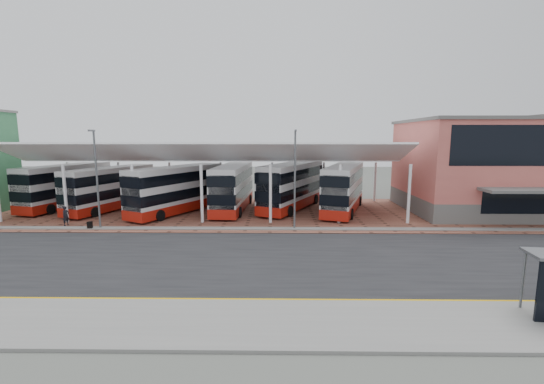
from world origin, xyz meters
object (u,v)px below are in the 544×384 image
object	(u,v)px
bus_0	(67,186)
bus_1	(111,189)
bus_2	(177,190)
bus_3	(233,188)
terminal	(501,166)
pedestrian	(66,216)
bus_4	(292,186)
bus_5	(344,189)

from	to	relation	value
bus_0	bus_1	distance (m)	5.52
bus_2	bus_3	world-z (taller)	same
terminal	bus_3	bearing A→B (deg)	179.60
pedestrian	bus_1	bearing A→B (deg)	12.45
terminal	bus_0	distance (m)	44.95
bus_3	bus_4	xyz separation A→B (m)	(6.11, 0.71, 0.08)
bus_4	bus_5	distance (m)	5.28
bus_3	bus_4	size ratio (longest dim) A/B	0.97
bus_1	bus_4	size ratio (longest dim) A/B	0.93
bus_0	pedestrian	world-z (taller)	bus_0
bus_1	bus_3	world-z (taller)	bus_3
terminal	bus_2	world-z (taller)	terminal
bus_1	bus_5	xyz separation A→B (m)	(23.80, -0.40, 0.13)
bus_1	pedestrian	world-z (taller)	bus_1
terminal	pedestrian	distance (m)	41.05
bus_0	bus_1	bearing A→B (deg)	-0.86
bus_2	bus_5	xyz separation A→B (m)	(16.61, 0.98, 0.02)
terminal	bus_4	world-z (taller)	terminal
bus_1	bus_2	xyz separation A→B (m)	(7.19, -1.37, 0.11)
bus_4	bus_3	bearing A→B (deg)	-148.25
bus_4	pedestrian	bearing A→B (deg)	-133.39
bus_0	bus_5	size ratio (longest dim) A/B	0.98
bus_3	pedestrian	xyz separation A→B (m)	(-13.36, -6.95, -1.45)
bus_2	bus_3	bearing A→B (deg)	43.54
bus_4	pedestrian	distance (m)	20.97
terminal	pedestrian	bearing A→B (deg)	-170.48
bus_1	pedestrian	distance (m)	7.01
bus_1	bus_4	distance (m)	18.69
bus_2	pedestrian	distance (m)	9.78
bus_5	terminal	bearing A→B (deg)	19.93
bus_0	bus_1	world-z (taller)	bus_0
bus_1	bus_2	bearing A→B (deg)	8.65
bus_5	bus_3	bearing A→B (deg)	-163.88
bus_1	bus_3	bearing A→B (deg)	20.00
bus_5	pedestrian	bearing A→B (deg)	-146.60
bus_1	bus_5	world-z (taller)	bus_5
bus_4	bus_5	bearing A→B (deg)	11.75
bus_0	pedestrian	distance (m)	9.48
terminal	bus_5	bearing A→B (deg)	-178.81
bus_5	pedestrian	world-z (taller)	bus_5
bus_3	bus_4	distance (m)	6.15
bus_5	pedestrian	size ratio (longest dim) A/B	6.85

